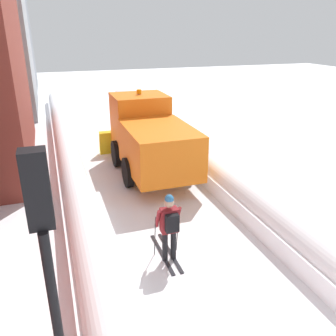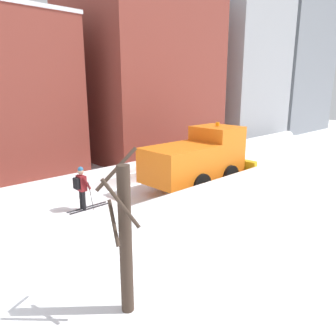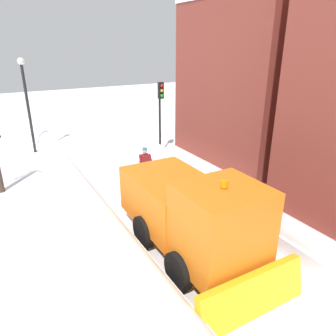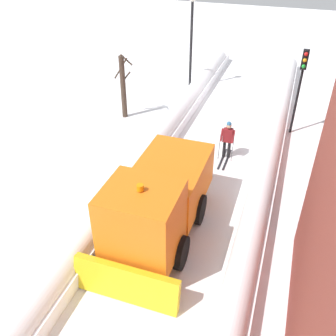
{
  "view_description": "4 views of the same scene",
  "coord_description": "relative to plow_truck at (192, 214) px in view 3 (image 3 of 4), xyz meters",
  "views": [
    {
      "loc": [
        -3.06,
        -1.16,
        5.41
      ],
      "look_at": [
        0.61,
        9.53,
        0.9
      ],
      "focal_mm": 37.27,
      "sensor_mm": 36.0,
      "label": 1
    },
    {
      "loc": [
        10.66,
        -0.22,
        4.92
      ],
      "look_at": [
        -0.13,
        10.06,
        1.09
      ],
      "focal_mm": 34.45,
      "sensor_mm": 36.0,
      "label": 2
    },
    {
      "loc": [
        5.32,
        18.58,
        6.32
      ],
      "look_at": [
        -0.69,
        7.91,
        1.49
      ],
      "focal_mm": 34.03,
      "sensor_mm": 36.0,
      "label": 3
    },
    {
      "loc": [
        -2.93,
        20.54,
        9.27
      ],
      "look_at": [
        0.92,
        9.41,
        1.34
      ],
      "focal_mm": 40.24,
      "sensor_mm": 36.0,
      "label": 4
    }
  ],
  "objects": [
    {
      "name": "building_brick_near",
      "position": [
        -8.55,
        -6.56,
        2.81
      ],
      "size": [
        6.21,
        7.57,
        8.57
      ],
      "color": "brown",
      "rests_on": "ground"
    },
    {
      "name": "traffic_light_pole",
      "position": [
        -3.8,
        -9.11,
        1.52
      ],
      "size": [
        0.28,
        0.42,
        4.27
      ],
      "color": "black",
      "rests_on": "ground"
    },
    {
      "name": "ground_plane",
      "position": [
        -0.52,
        -1.55,
        -1.48
      ],
      "size": [
        80.0,
        80.0,
        0.0
      ],
      "primitive_type": "plane",
      "color": "white"
    },
    {
      "name": "snowbank_right",
      "position": [
        2.01,
        -1.55,
        -1.05
      ],
      "size": [
        1.1,
        36.0,
        0.99
      ],
      "color": "white",
      "rests_on": "ground"
    },
    {
      "name": "skier",
      "position": [
        -1.17,
        -5.79,
        -0.48
      ],
      "size": [
        0.62,
        1.8,
        1.81
      ],
      "color": "black",
      "rests_on": "ground"
    },
    {
      "name": "street_lamp",
      "position": [
        2.79,
        -13.33,
        2.01
      ],
      "size": [
        0.4,
        0.4,
        5.56
      ],
      "color": "black",
      "rests_on": "ground"
    },
    {
      "name": "snowbank_left",
      "position": [
        -3.05,
        -1.55,
        -1.03
      ],
      "size": [
        1.1,
        36.0,
        1.02
      ],
      "color": "white",
      "rests_on": "ground"
    },
    {
      "name": "plow_truck",
      "position": [
        0.0,
        0.0,
        0.0
      ],
      "size": [
        3.2,
        5.98,
        3.12
      ],
      "color": "orange",
      "rests_on": "ground"
    }
  ]
}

